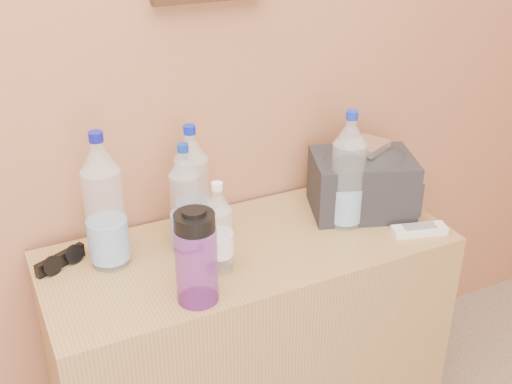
# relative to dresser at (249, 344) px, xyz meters

# --- Properties ---
(dresser) EXTENTS (1.09, 0.45, 0.68)m
(dresser) POSITION_rel_dresser_xyz_m (0.00, 0.00, 0.00)
(dresser) COLOR tan
(dresser) RESTS_ON ground
(pet_large_a) EXTENTS (0.10, 0.10, 0.36)m
(pet_large_a) POSITION_rel_dresser_xyz_m (-0.35, 0.08, 0.50)
(pet_large_a) COLOR #C8DCFA
(pet_large_a) RESTS_ON dresser
(pet_large_b) EXTENTS (0.09, 0.09, 0.33)m
(pet_large_b) POSITION_rel_dresser_xyz_m (-0.12, 0.09, 0.48)
(pet_large_b) COLOR #A5BFD2
(pet_large_b) RESTS_ON dresser
(pet_large_c) EXTENTS (0.08, 0.08, 0.30)m
(pet_large_c) POSITION_rel_dresser_xyz_m (-0.15, 0.06, 0.47)
(pet_large_c) COLOR #AEC3DA
(pet_large_c) RESTS_ON dresser
(pet_large_d) EXTENTS (0.09, 0.09, 0.33)m
(pet_large_d) POSITION_rel_dresser_xyz_m (0.29, -0.01, 0.49)
(pet_large_d) COLOR white
(pet_large_d) RESTS_ON dresser
(pet_small) EXTENTS (0.07, 0.07, 0.24)m
(pet_small) POSITION_rel_dresser_xyz_m (-0.11, -0.07, 0.45)
(pet_small) COLOR #C5F0FF
(pet_small) RESTS_ON dresser
(nalgene_bottle) EXTENTS (0.10, 0.10, 0.24)m
(nalgene_bottle) POSITION_rel_dresser_xyz_m (-0.21, -0.16, 0.46)
(nalgene_bottle) COLOR purple
(nalgene_bottle) RESTS_ON dresser
(sunglasses) EXTENTS (0.15, 0.11, 0.04)m
(sunglasses) POSITION_rel_dresser_xyz_m (-0.47, 0.12, 0.36)
(sunglasses) COLOR black
(sunglasses) RESTS_ON dresser
(ac_remote) EXTENTS (0.16, 0.09, 0.02)m
(ac_remote) POSITION_rel_dresser_xyz_m (0.45, -0.15, 0.35)
(ac_remote) COLOR silver
(ac_remote) RESTS_ON dresser
(toiletry_bag) EXTENTS (0.33, 0.29, 0.19)m
(toiletry_bag) POSITION_rel_dresser_xyz_m (0.37, 0.03, 0.44)
(toiletry_bag) COLOR black
(toiletry_bag) RESTS_ON dresser
(foil_packet) EXTENTS (0.13, 0.13, 0.02)m
(foil_packet) POSITION_rel_dresser_xyz_m (0.38, 0.03, 0.54)
(foil_packet) COLOR silver
(foil_packet) RESTS_ON toiletry_bag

